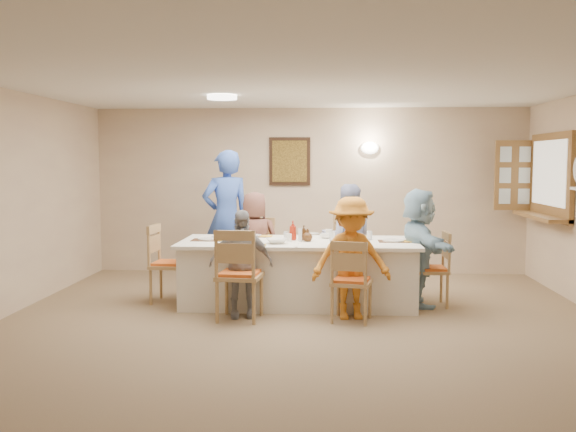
# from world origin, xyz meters

# --- Properties ---
(ground) EXTENTS (7.00, 7.00, 0.00)m
(ground) POSITION_xyz_m (0.00, 0.00, 0.00)
(ground) COLOR olive
(room_walls) EXTENTS (7.00, 7.00, 7.00)m
(room_walls) POSITION_xyz_m (0.00, 0.00, 1.51)
(room_walls) COLOR beige
(room_walls) RESTS_ON ground
(wall_picture) EXTENTS (0.62, 0.05, 0.72)m
(wall_picture) POSITION_xyz_m (-0.30, 3.46, 1.70)
(wall_picture) COLOR black
(wall_picture) RESTS_ON room_walls
(wall_sconce) EXTENTS (0.26, 0.09, 0.18)m
(wall_sconce) POSITION_xyz_m (0.90, 3.44, 1.90)
(wall_sconce) COLOR white
(wall_sconce) RESTS_ON room_walls
(ceiling_light) EXTENTS (0.36, 0.36, 0.05)m
(ceiling_light) POSITION_xyz_m (-1.00, 1.50, 2.47)
(ceiling_light) COLOR white
(ceiling_light) RESTS_ON room_walls
(serving_hatch) EXTENTS (0.06, 1.50, 1.15)m
(serving_hatch) POSITION_xyz_m (3.21, 2.40, 1.50)
(serving_hatch) COLOR olive
(serving_hatch) RESTS_ON room_walls
(hatch_sill) EXTENTS (0.30, 1.50, 0.05)m
(hatch_sill) POSITION_xyz_m (3.09, 2.40, 0.97)
(hatch_sill) COLOR olive
(hatch_sill) RESTS_ON room_walls
(shutter_door) EXTENTS (0.55, 0.04, 1.00)m
(shutter_door) POSITION_xyz_m (2.95, 3.16, 1.50)
(shutter_door) COLOR olive
(shutter_door) RESTS_ON room_walls
(dining_table) EXTENTS (2.80, 1.19, 0.76)m
(dining_table) POSITION_xyz_m (-0.07, 1.33, 0.38)
(dining_table) COLOR white
(dining_table) RESTS_ON ground
(chair_back_left) EXTENTS (0.53, 0.53, 0.96)m
(chair_back_left) POSITION_xyz_m (-0.67, 2.13, 0.48)
(chair_back_left) COLOR tan
(chair_back_left) RESTS_ON ground
(chair_back_right) EXTENTS (0.56, 0.56, 1.00)m
(chair_back_right) POSITION_xyz_m (0.53, 2.13, 0.50)
(chair_back_right) COLOR tan
(chair_back_right) RESTS_ON ground
(chair_front_left) EXTENTS (0.53, 0.53, 1.00)m
(chair_front_left) POSITION_xyz_m (-0.67, 0.53, 0.50)
(chair_front_left) COLOR tan
(chair_front_left) RESTS_ON ground
(chair_front_right) EXTENTS (0.50, 0.50, 0.89)m
(chair_front_right) POSITION_xyz_m (0.53, 0.53, 0.44)
(chair_front_right) COLOR tan
(chair_front_right) RESTS_ON ground
(chair_left_end) EXTENTS (0.49, 0.49, 0.95)m
(chair_left_end) POSITION_xyz_m (-1.62, 1.33, 0.47)
(chair_left_end) COLOR tan
(chair_left_end) RESTS_ON ground
(chair_right_end) EXTENTS (0.43, 0.43, 0.89)m
(chair_right_end) POSITION_xyz_m (1.48, 1.33, 0.44)
(chair_right_end) COLOR tan
(chair_right_end) RESTS_ON ground
(diner_back_left) EXTENTS (0.70, 0.50, 1.31)m
(diner_back_left) POSITION_xyz_m (-0.67, 2.01, 0.66)
(diner_back_left) COLOR brown
(diner_back_left) RESTS_ON ground
(diner_back_right) EXTENTS (0.76, 0.63, 1.41)m
(diner_back_right) POSITION_xyz_m (0.53, 2.01, 0.71)
(diner_back_right) COLOR #8E97C1
(diner_back_right) RESTS_ON ground
(diner_front_left) EXTENTS (0.80, 0.54, 1.18)m
(diner_front_left) POSITION_xyz_m (-0.67, 0.65, 0.59)
(diner_front_left) COLOR #939399
(diner_front_left) RESTS_ON ground
(diner_front_right) EXTENTS (0.98, 0.71, 1.33)m
(diner_front_right) POSITION_xyz_m (0.53, 0.65, 0.66)
(diner_front_right) COLOR orange
(diner_front_right) RESTS_ON ground
(diner_right_end) EXTENTS (1.44, 0.89, 1.39)m
(diner_right_end) POSITION_xyz_m (1.35, 1.33, 0.69)
(diner_right_end) COLOR #9CC4DC
(diner_right_end) RESTS_ON ground
(caregiver) EXTENTS (1.04, 0.99, 1.86)m
(caregiver) POSITION_xyz_m (-1.12, 2.48, 0.93)
(caregiver) COLOR #375ABD
(caregiver) RESTS_ON ground
(placemat_fl) EXTENTS (0.34, 0.25, 0.01)m
(placemat_fl) POSITION_xyz_m (-0.67, 0.91, 0.76)
(placemat_fl) COLOR #472B19
(placemat_fl) RESTS_ON dining_table
(plate_fl) EXTENTS (0.25, 0.25, 0.02)m
(plate_fl) POSITION_xyz_m (-0.67, 0.91, 0.77)
(plate_fl) COLOR white
(plate_fl) RESTS_ON dining_table
(napkin_fl) EXTENTS (0.14, 0.14, 0.01)m
(napkin_fl) POSITION_xyz_m (-0.49, 0.86, 0.77)
(napkin_fl) COLOR yellow
(napkin_fl) RESTS_ON dining_table
(placemat_fr) EXTENTS (0.35, 0.26, 0.01)m
(placemat_fr) POSITION_xyz_m (0.53, 0.91, 0.76)
(placemat_fr) COLOR #472B19
(placemat_fr) RESTS_ON dining_table
(plate_fr) EXTENTS (0.25, 0.25, 0.02)m
(plate_fr) POSITION_xyz_m (0.53, 0.91, 0.77)
(plate_fr) COLOR white
(plate_fr) RESTS_ON dining_table
(napkin_fr) EXTENTS (0.13, 0.13, 0.01)m
(napkin_fr) POSITION_xyz_m (0.71, 0.86, 0.77)
(napkin_fr) COLOR yellow
(napkin_fr) RESTS_ON dining_table
(placemat_bl) EXTENTS (0.36, 0.27, 0.01)m
(placemat_bl) POSITION_xyz_m (-0.67, 1.75, 0.76)
(placemat_bl) COLOR #472B19
(placemat_bl) RESTS_ON dining_table
(plate_bl) EXTENTS (0.22, 0.22, 0.01)m
(plate_bl) POSITION_xyz_m (-0.67, 1.75, 0.77)
(plate_bl) COLOR white
(plate_bl) RESTS_ON dining_table
(napkin_bl) EXTENTS (0.15, 0.15, 0.01)m
(napkin_bl) POSITION_xyz_m (-0.49, 1.70, 0.77)
(napkin_bl) COLOR yellow
(napkin_bl) RESTS_ON dining_table
(placemat_br) EXTENTS (0.34, 0.25, 0.01)m
(placemat_br) POSITION_xyz_m (0.53, 1.75, 0.76)
(placemat_br) COLOR #472B19
(placemat_br) RESTS_ON dining_table
(plate_br) EXTENTS (0.24, 0.24, 0.02)m
(plate_br) POSITION_xyz_m (0.53, 1.75, 0.77)
(plate_br) COLOR white
(plate_br) RESTS_ON dining_table
(napkin_br) EXTENTS (0.14, 0.14, 0.01)m
(napkin_br) POSITION_xyz_m (0.71, 1.70, 0.77)
(napkin_br) COLOR yellow
(napkin_br) RESTS_ON dining_table
(placemat_le) EXTENTS (0.36, 0.27, 0.01)m
(placemat_le) POSITION_xyz_m (-1.17, 1.33, 0.76)
(placemat_le) COLOR #472B19
(placemat_le) RESTS_ON dining_table
(plate_le) EXTENTS (0.22, 0.22, 0.01)m
(plate_le) POSITION_xyz_m (-1.17, 1.33, 0.77)
(plate_le) COLOR white
(plate_le) RESTS_ON dining_table
(napkin_le) EXTENTS (0.14, 0.14, 0.01)m
(napkin_le) POSITION_xyz_m (-0.99, 1.28, 0.77)
(napkin_le) COLOR yellow
(napkin_le) RESTS_ON dining_table
(placemat_re) EXTENTS (0.35, 0.26, 0.01)m
(placemat_re) POSITION_xyz_m (1.05, 1.33, 0.76)
(placemat_re) COLOR #472B19
(placemat_re) RESTS_ON dining_table
(plate_re) EXTENTS (0.25, 0.25, 0.02)m
(plate_re) POSITION_xyz_m (1.05, 1.33, 0.77)
(plate_re) COLOR white
(plate_re) RESTS_ON dining_table
(napkin_re) EXTENTS (0.13, 0.13, 0.01)m
(napkin_re) POSITION_xyz_m (1.23, 1.28, 0.77)
(napkin_re) COLOR yellow
(napkin_re) RESTS_ON dining_table
(teacup_a) EXTENTS (0.14, 0.14, 0.09)m
(teacup_a) POSITION_xyz_m (-0.85, 0.98, 0.81)
(teacup_a) COLOR white
(teacup_a) RESTS_ON dining_table
(teacup_b) EXTENTS (0.14, 0.14, 0.08)m
(teacup_b) POSITION_xyz_m (0.29, 1.87, 0.80)
(teacup_b) COLOR white
(teacup_b) RESTS_ON dining_table
(bowl_a) EXTENTS (0.33, 0.33, 0.06)m
(bowl_a) POSITION_xyz_m (-0.31, 1.08, 0.79)
(bowl_a) COLOR white
(bowl_a) RESTS_ON dining_table
(bowl_b) EXTENTS (0.21, 0.21, 0.06)m
(bowl_b) POSITION_xyz_m (0.27, 1.61, 0.79)
(bowl_b) COLOR white
(bowl_b) RESTS_ON dining_table
(condiment_ketchup) EXTENTS (0.10, 0.10, 0.23)m
(condiment_ketchup) POSITION_xyz_m (-0.14, 1.39, 0.88)
(condiment_ketchup) COLOR #AD210E
(condiment_ketchup) RESTS_ON dining_table
(condiment_brown) EXTENTS (0.14, 0.14, 0.18)m
(condiment_brown) POSITION_xyz_m (-0.01, 1.40, 0.85)
(condiment_brown) COLOR #482A13
(condiment_brown) RESTS_ON dining_table
(condiment_malt) EXTENTS (0.19, 0.19, 0.15)m
(condiment_malt) POSITION_xyz_m (0.04, 1.27, 0.84)
(condiment_malt) COLOR #482A13
(condiment_malt) RESTS_ON dining_table
(drinking_glass) EXTENTS (0.06, 0.06, 0.10)m
(drinking_glass) POSITION_xyz_m (-0.22, 1.38, 0.82)
(drinking_glass) COLOR silver
(drinking_glass) RESTS_ON dining_table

